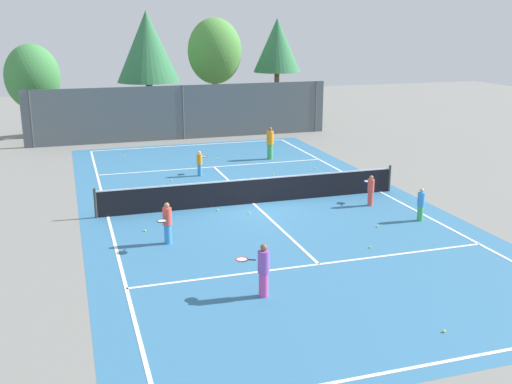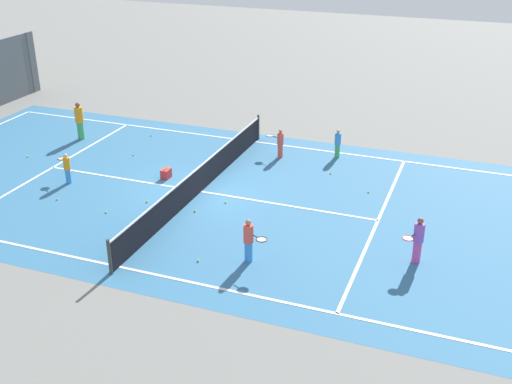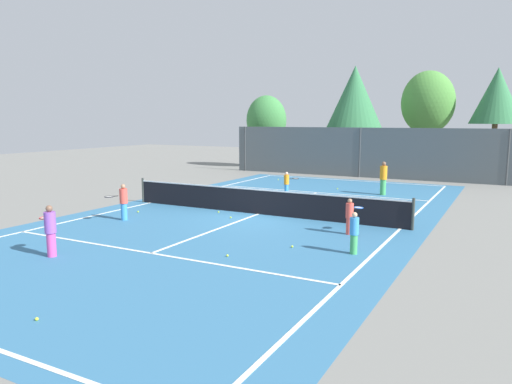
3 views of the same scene
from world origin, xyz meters
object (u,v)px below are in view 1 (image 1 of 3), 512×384
at_px(player_5, 421,204).
at_px(tennis_ball_3, 444,331).
at_px(player_2, 270,143).
at_px(tennis_ball_1, 249,213).
at_px(player_4, 263,269).
at_px(tennis_ball_4, 174,193).
at_px(tennis_ball_5, 217,159).
at_px(tennis_ball_10, 370,247).
at_px(tennis_ball_12, 208,197).
at_px(tennis_ball_0, 124,156).
at_px(tennis_ball_6, 218,210).
at_px(ball_crate, 256,186).
at_px(tennis_ball_2, 315,168).
at_px(player_3, 371,190).
at_px(player_0, 200,163).
at_px(tennis_ball_9, 145,231).
at_px(tennis_ball_8, 171,180).
at_px(tennis_ball_11, 377,226).
at_px(player_1, 167,223).
at_px(tennis_ball_7, 273,174).

height_order(player_5, tennis_ball_3, player_5).
height_order(player_2, tennis_ball_1, player_2).
bearing_deg(player_4, tennis_ball_3, -42.28).
distance_m(player_5, tennis_ball_4, 9.77).
bearing_deg(tennis_ball_5, player_5, -69.34).
bearing_deg(tennis_ball_10, tennis_ball_12, 116.64).
distance_m(tennis_ball_0, tennis_ball_12, 9.02).
bearing_deg(tennis_ball_4, tennis_ball_6, -67.42).
distance_m(player_5, tennis_ball_10, 3.56).
bearing_deg(tennis_ball_0, ball_crate, -61.11).
bearing_deg(player_2, tennis_ball_2, -62.87).
distance_m(ball_crate, tennis_ball_1, 3.19).
bearing_deg(tennis_ball_2, player_5, -86.80).
bearing_deg(tennis_ball_4, tennis_ball_0, 99.07).
height_order(player_3, player_4, player_4).
bearing_deg(ball_crate, tennis_ball_5, 90.92).
relative_size(player_0, ball_crate, 2.72).
bearing_deg(player_3, tennis_ball_9, -177.10).
relative_size(player_4, tennis_ball_8, 21.55).
relative_size(tennis_ball_11, tennis_ball_12, 1.00).
bearing_deg(tennis_ball_4, tennis_ball_10, -59.12).
bearing_deg(player_4, tennis_ball_6, 84.85).
xyz_separation_m(player_1, tennis_ball_3, (5.01, -7.56, -0.67)).
bearing_deg(tennis_ball_10, tennis_ball_0, 110.82).
bearing_deg(tennis_ball_9, ball_crate, 36.40).
bearing_deg(tennis_ball_3, player_5, 61.60).
bearing_deg(player_4, tennis_ball_10, 27.78).
xyz_separation_m(tennis_ball_2, tennis_ball_5, (-3.98, 3.45, 0.00)).
distance_m(tennis_ball_0, tennis_ball_2, 10.07).
xyz_separation_m(player_2, tennis_ball_11, (0.06, -11.22, -0.81)).
relative_size(tennis_ball_2, tennis_ball_8, 1.00).
distance_m(player_4, tennis_ball_2, 14.20).
relative_size(player_3, tennis_ball_12, 17.92).
distance_m(player_2, tennis_ball_0, 7.66).
bearing_deg(tennis_ball_6, player_2, 58.82).
relative_size(tennis_ball_0, tennis_ball_4, 1.00).
height_order(player_3, tennis_ball_3, player_3).
distance_m(tennis_ball_9, tennis_ball_11, 7.90).
distance_m(player_5, tennis_ball_9, 9.61).
bearing_deg(ball_crate, player_4, -106.49).
height_order(player_4, tennis_ball_11, player_4).
bearing_deg(tennis_ball_5, tennis_ball_12, -106.93).
bearing_deg(tennis_ball_6, tennis_ball_3, -75.67).
xyz_separation_m(player_4, tennis_ball_0, (-1.72, 17.95, -0.70)).
bearing_deg(player_2, tennis_ball_4, -139.34).
distance_m(tennis_ball_9, tennis_ball_12, 4.47).
xyz_separation_m(tennis_ball_1, tennis_ball_7, (2.77, 5.31, 0.00)).
xyz_separation_m(ball_crate, tennis_ball_12, (-2.13, -0.38, -0.15)).
height_order(player_3, tennis_ball_0, player_3).
height_order(player_5, tennis_ball_11, player_5).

